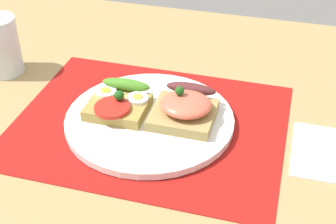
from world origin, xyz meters
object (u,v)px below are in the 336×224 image
(sandwich_egg_tomato, at_px, (119,103))
(sandwich_salmon, at_px, (185,107))
(drinking_glass, at_px, (0,46))
(plate, at_px, (150,120))

(sandwich_egg_tomato, distance_m, sandwich_salmon, 0.11)
(sandwich_egg_tomato, relative_size, drinking_glass, 0.94)
(plate, bearing_deg, drinking_glass, 164.57)
(plate, height_order, sandwich_egg_tomato, sandwich_egg_tomato)
(sandwich_salmon, distance_m, drinking_glass, 0.37)
(sandwich_egg_tomato, distance_m, drinking_glass, 0.27)
(plate, distance_m, drinking_glass, 0.32)
(sandwich_egg_tomato, bearing_deg, drinking_glass, 162.41)
(drinking_glass, bearing_deg, sandwich_salmon, -11.13)
(drinking_glass, bearing_deg, plate, -15.43)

